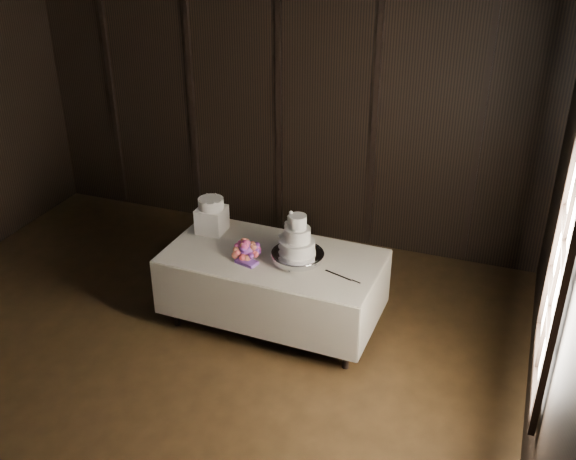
{
  "coord_description": "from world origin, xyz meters",
  "views": [
    {
      "loc": [
        2.64,
        -3.35,
        3.85
      ],
      "look_at": [
        0.79,
        1.63,
        1.05
      ],
      "focal_mm": 42.0,
      "sensor_mm": 36.0,
      "label": 1
    }
  ],
  "objects_px": {
    "small_cake": "(211,203)",
    "box_pedestal": "(212,220)",
    "display_table": "(273,287)",
    "bouquet": "(247,250)",
    "wedding_cake": "(294,239)",
    "cake_stand": "(298,257)"
  },
  "relations": [
    {
      "from": "display_table",
      "to": "small_cake",
      "type": "distance_m",
      "value": 1.0
    },
    {
      "from": "cake_stand",
      "to": "small_cake",
      "type": "xyz_separation_m",
      "value": [
        -0.98,
        0.27,
        0.25
      ]
    },
    {
      "from": "bouquet",
      "to": "display_table",
      "type": "bearing_deg",
      "value": 25.28
    },
    {
      "from": "bouquet",
      "to": "box_pedestal",
      "type": "height_order",
      "value": "box_pedestal"
    },
    {
      "from": "display_table",
      "to": "cake_stand",
      "type": "xyz_separation_m",
      "value": [
        0.25,
        -0.03,
        0.39
      ]
    },
    {
      "from": "display_table",
      "to": "box_pedestal",
      "type": "relative_size",
      "value": 7.77
    },
    {
      "from": "display_table",
      "to": "small_cake",
      "type": "relative_size",
      "value": 8.18
    },
    {
      "from": "bouquet",
      "to": "small_cake",
      "type": "xyz_separation_m",
      "value": [
        -0.52,
        0.34,
        0.23
      ]
    },
    {
      "from": "wedding_cake",
      "to": "bouquet",
      "type": "distance_m",
      "value": 0.48
    },
    {
      "from": "box_pedestal",
      "to": "display_table",
      "type": "bearing_deg",
      "value": -18.16
    },
    {
      "from": "display_table",
      "to": "bouquet",
      "type": "bearing_deg",
      "value": -153.03
    },
    {
      "from": "bouquet",
      "to": "wedding_cake",
      "type": "bearing_deg",
      "value": 7.29
    },
    {
      "from": "cake_stand",
      "to": "wedding_cake",
      "type": "distance_m",
      "value": 0.2
    },
    {
      "from": "display_table",
      "to": "wedding_cake",
      "type": "height_order",
      "value": "wedding_cake"
    },
    {
      "from": "cake_stand",
      "to": "bouquet",
      "type": "relative_size",
      "value": 1.18
    },
    {
      "from": "bouquet",
      "to": "small_cake",
      "type": "bearing_deg",
      "value": 146.53
    },
    {
      "from": "cake_stand",
      "to": "bouquet",
      "type": "height_order",
      "value": "bouquet"
    },
    {
      "from": "display_table",
      "to": "cake_stand",
      "type": "relative_size",
      "value": 4.17
    },
    {
      "from": "display_table",
      "to": "box_pedestal",
      "type": "distance_m",
      "value": 0.9
    },
    {
      "from": "small_cake",
      "to": "box_pedestal",
      "type": "bearing_deg",
      "value": -82.87
    },
    {
      "from": "box_pedestal",
      "to": "small_cake",
      "type": "distance_m",
      "value": 0.17
    },
    {
      "from": "wedding_cake",
      "to": "small_cake",
      "type": "distance_m",
      "value": 1.0
    }
  ]
}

